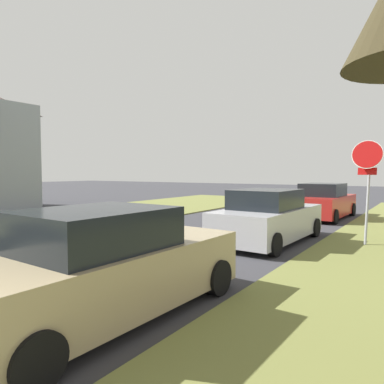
{
  "coord_description": "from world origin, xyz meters",
  "views": [
    {
      "loc": [
        6.24,
        3.3,
        2.09
      ],
      "look_at": [
        1.35,
        10.64,
        1.59
      ],
      "focal_mm": 33.45,
      "sensor_mm": 36.0,
      "label": 1
    }
  ],
  "objects": [
    {
      "name": "stop_sign_far",
      "position": [
        4.78,
        14.27,
        2.15
      ],
      "size": [
        0.81,
        0.66,
        2.92
      ],
      "color": "#9EA0A5",
      "rests_on": "grass_verge_right"
    },
    {
      "name": "parked_sedan_tan",
      "position": [
        2.37,
        6.85,
        0.72
      ],
      "size": [
        2.07,
        4.46,
        1.57
      ],
      "color": "tan",
      "rests_on": "ground"
    },
    {
      "name": "parked_sedan_silver",
      "position": [
        2.28,
        13.32,
        0.72
      ],
      "size": [
        2.07,
        4.46,
        1.57
      ],
      "color": "#BCBCC1",
      "rests_on": "ground"
    },
    {
      "name": "parked_sedan_red",
      "position": [
        2.3,
        19.88,
        0.72
      ],
      "size": [
        2.07,
        4.46,
        1.57
      ],
      "color": "red",
      "rests_on": "ground"
    }
  ]
}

